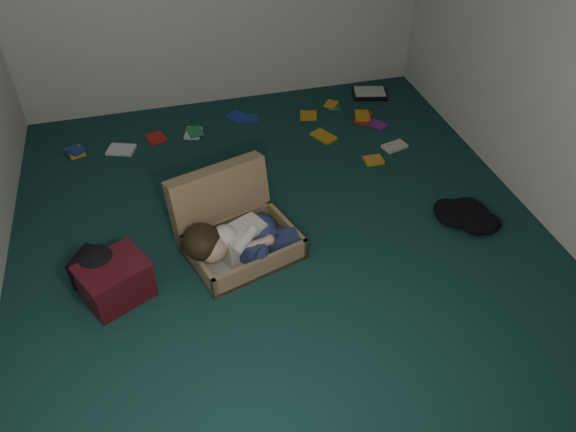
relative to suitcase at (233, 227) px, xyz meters
name	(u,v)px	position (x,y,z in m)	size (l,w,h in m)	color
floor	(283,239)	(0.36, -0.05, -0.17)	(4.50, 4.50, 0.00)	#153D37
wall_front	(463,404)	(0.36, -2.30, 1.13)	(4.50, 4.50, 0.00)	white
wall_right	(566,46)	(2.36, -0.05, 1.13)	(4.50, 4.50, 0.00)	white
suitcase	(233,227)	(0.00, 0.00, 0.00)	(0.94, 0.93, 0.56)	#A08158
person	(239,240)	(0.01, -0.20, 0.04)	(0.85, 0.43, 0.35)	silver
maroon_bin	(116,281)	(-0.85, -0.31, -0.02)	(0.54, 0.50, 0.30)	#4D0F19
backpack	(101,271)	(-0.95, -0.17, -0.04)	(0.43, 0.34, 0.26)	black
clothing_pile	(465,217)	(1.77, -0.24, -0.10)	(0.41, 0.34, 0.13)	black
paper_tray	(370,93)	(1.82, 1.89, -0.14)	(0.41, 0.34, 0.05)	black
book_scatter	(271,131)	(0.63, 1.45, -0.16)	(3.05, 1.33, 0.02)	gold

